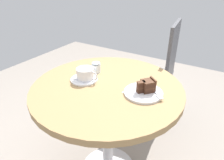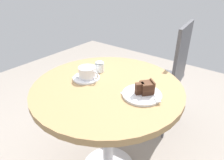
# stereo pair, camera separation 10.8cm
# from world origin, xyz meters

# --- Properties ---
(cafe_table) EXTENTS (0.84, 0.84, 0.70)m
(cafe_table) POSITION_xyz_m (0.00, 0.00, 0.59)
(cafe_table) COLOR #A37F51
(cafe_table) RESTS_ON ground
(saucer) EXTENTS (0.16, 0.16, 0.01)m
(saucer) POSITION_xyz_m (-0.15, -0.02, 0.71)
(saucer) COLOR white
(saucer) RESTS_ON cafe_table
(coffee_cup) EXTENTS (0.14, 0.10, 0.07)m
(coffee_cup) POSITION_xyz_m (-0.14, -0.01, 0.74)
(coffee_cup) COLOR white
(coffee_cup) RESTS_ON saucer
(teaspoon) EXTENTS (0.10, 0.02, 0.00)m
(teaspoon) POSITION_xyz_m (-0.17, -0.05, 0.71)
(teaspoon) COLOR silver
(teaspoon) RESTS_ON saucer
(cake_plate) EXTENTS (0.20, 0.20, 0.01)m
(cake_plate) POSITION_xyz_m (0.21, 0.03, 0.71)
(cake_plate) COLOR white
(cake_plate) RESTS_ON cafe_table
(cake_slice) EXTENTS (0.09, 0.10, 0.07)m
(cake_slice) POSITION_xyz_m (0.22, 0.04, 0.74)
(cake_slice) COLOR #422619
(cake_slice) RESTS_ON cake_plate
(fork) EXTENTS (0.12, 0.11, 0.00)m
(fork) POSITION_xyz_m (0.27, 0.04, 0.72)
(fork) COLOR silver
(fork) RESTS_ON cake_plate
(napkin) EXTENTS (0.17, 0.17, 0.00)m
(napkin) POSITION_xyz_m (0.20, 0.03, 0.70)
(napkin) COLOR silver
(napkin) RESTS_ON cafe_table
(cafe_chair) EXTENTS (0.42, 0.42, 0.94)m
(cafe_chair) POSITION_xyz_m (0.08, 0.69, 0.55)
(cafe_chair) COLOR #4C4C51
(cafe_chair) RESTS_ON ground
(sugar_pot) EXTENTS (0.06, 0.06, 0.07)m
(sugar_pot) POSITION_xyz_m (-0.15, 0.11, 0.74)
(sugar_pot) COLOR silver
(sugar_pot) RESTS_ON cafe_table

